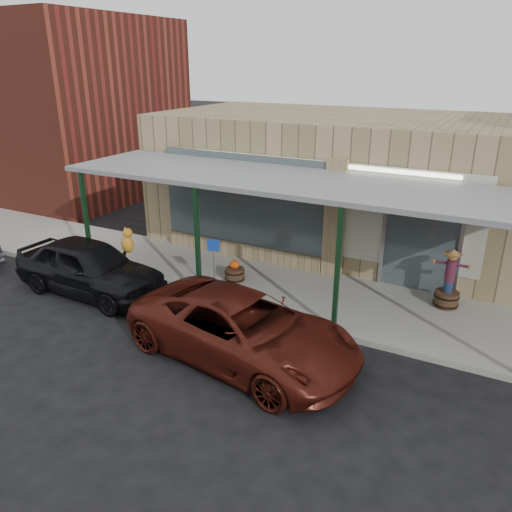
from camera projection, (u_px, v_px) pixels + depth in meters
The scene contains 10 objects.
ground at pixel (215, 361), 10.28m from camera, with size 120.00×120.00×0.00m, color black.
sidewalk at pixel (287, 291), 13.22m from camera, with size 40.00×3.20×0.15m, color gray.
storefront at pixel (346, 182), 16.25m from camera, with size 12.00×6.25×4.20m.
awning at pixel (289, 182), 12.12m from camera, with size 12.00×3.00×3.04m.
block_buildings_near at pixel (422, 129), 15.62m from camera, with size 61.00×8.00×8.00m.
barrel_scarecrow at pixel (448, 287), 12.07m from camera, with size 0.91×0.68×1.50m.
barrel_pumpkin at pixel (235, 273), 13.61m from camera, with size 0.59×0.59×0.62m.
handicap_sign at pixel (214, 259), 12.50m from camera, with size 0.30×0.12×1.51m.
parked_sedan at pixel (89, 267), 13.07m from camera, with size 4.32×2.03×1.63m.
car_maroon at pixel (243, 329), 10.13m from camera, with size 2.29×4.97×1.38m, color #4E170F.
Camera 1 is at (4.82, -7.38, 5.77)m, focal length 35.00 mm.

